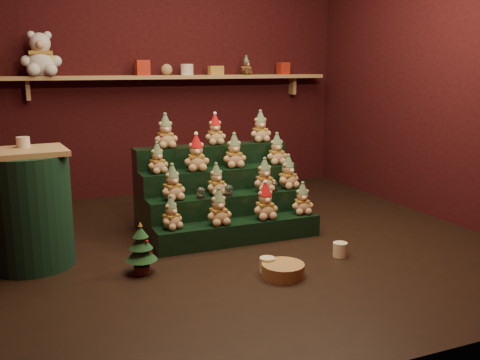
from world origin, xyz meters
name	(u,v)px	position (x,y,z in m)	size (l,w,h in m)	color
ground	(241,241)	(0.00, 0.00, 0.00)	(4.00, 4.00, 0.00)	black
back_wall	(170,68)	(0.00, 2.05, 1.40)	(4.00, 0.10, 2.80)	black
front_wall	(428,70)	(0.00, -2.05, 1.40)	(4.00, 0.10, 2.80)	black
right_wall	(447,68)	(2.05, 0.00, 1.40)	(0.10, 4.00, 2.80)	black
back_shelf	(174,78)	(0.00, 1.87, 1.29)	(3.60, 0.26, 0.24)	#A88154
riser_tier_front	(239,232)	(-0.03, -0.02, 0.09)	(1.40, 0.22, 0.18)	black
riser_tier_midfront	(229,214)	(-0.03, 0.20, 0.18)	(1.40, 0.22, 0.36)	black
riser_tier_midback	(220,198)	(-0.03, 0.42, 0.27)	(1.40, 0.22, 0.54)	black
riser_tier_back	(211,184)	(-0.03, 0.64, 0.36)	(1.40, 0.22, 0.72)	black
teddy_0	(171,213)	(-0.59, 0.00, 0.31)	(0.18, 0.16, 0.25)	tan
teddy_1	(219,207)	(-0.21, -0.03, 0.32)	(0.20, 0.18, 0.29)	tan
teddy_2	(265,201)	(0.20, -0.03, 0.33)	(0.21, 0.19, 0.30)	tan
teddy_3	(302,198)	(0.56, -0.01, 0.31)	(0.19, 0.17, 0.27)	tan
teddy_4	(172,183)	(-0.52, 0.19, 0.50)	(0.20, 0.18, 0.29)	tan
teddy_5	(216,180)	(-0.13, 0.22, 0.49)	(0.19, 0.17, 0.26)	tan
teddy_6	(264,175)	(0.30, 0.18, 0.50)	(0.20, 0.18, 0.28)	tan
teddy_7	(288,172)	(0.54, 0.21, 0.50)	(0.21, 0.19, 0.29)	tan
teddy_8	(157,158)	(-0.58, 0.44, 0.67)	(0.18, 0.16, 0.25)	tan
teddy_9	(196,153)	(-0.24, 0.41, 0.69)	(0.22, 0.19, 0.30)	tan
teddy_10	(234,151)	(0.12, 0.44, 0.69)	(0.21, 0.19, 0.29)	tan
teddy_11	(277,149)	(0.53, 0.43, 0.68)	(0.20, 0.18, 0.28)	tan
teddy_12	(165,131)	(-0.45, 0.62, 0.86)	(0.21, 0.19, 0.29)	tan
teddy_13	(215,130)	(0.02, 0.65, 0.85)	(0.19, 0.17, 0.27)	tan
teddy_14	(260,127)	(0.47, 0.65, 0.86)	(0.20, 0.18, 0.28)	tan
snow_globe_a	(201,193)	(-0.29, 0.14, 0.41)	(0.07, 0.07, 0.09)	black
snow_globe_b	(229,190)	(-0.05, 0.14, 0.41)	(0.07, 0.07, 0.09)	black
snow_globe_c	(274,186)	(0.37, 0.14, 0.41)	(0.07, 0.07, 0.09)	black
side_table	(29,209)	(-1.60, 0.10, 0.42)	(0.59, 0.59, 0.85)	#A88154
table_ornament	(23,142)	(-1.60, 0.20, 0.89)	(0.09, 0.09, 0.07)	beige
mini_christmas_tree	(141,248)	(-0.91, -0.37, 0.18)	(0.22, 0.22, 0.37)	#412017
mug_left	(267,265)	(-0.10, -0.70, 0.05)	(0.11, 0.11, 0.11)	beige
mug_right	(340,250)	(0.55, -0.62, 0.05)	(0.11, 0.11, 0.11)	beige
wicker_basket	(283,270)	(-0.03, -0.81, 0.05)	(0.29, 0.29, 0.09)	#A97A44
white_bear	(40,48)	(-1.36, 1.84, 1.59)	(0.39, 0.35, 0.54)	silver
brown_bear	(246,65)	(0.84, 1.84, 1.42)	(0.15, 0.13, 0.21)	#4F2A1A
gift_tin_red_a	(142,68)	(-0.35, 1.85, 1.40)	(0.14, 0.14, 0.16)	#B52C1B
gift_tin_cream	(187,70)	(0.14, 1.85, 1.38)	(0.14, 0.14, 0.12)	beige
gift_tin_red_b	(283,68)	(1.32, 1.85, 1.39)	(0.12, 0.12, 0.14)	#B52C1B
shelf_plush_ball	(167,70)	(-0.09, 1.85, 1.38)	(0.12, 0.12, 0.12)	tan
scarf_gift_box	(216,70)	(0.48, 1.85, 1.37)	(0.16, 0.10, 0.10)	orange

